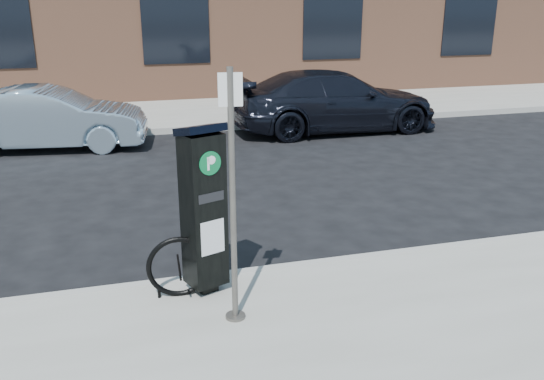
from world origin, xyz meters
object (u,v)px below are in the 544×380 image
object	(u,v)px
parking_kiosk	(203,208)
sign_pole	(233,202)
bike_rack	(179,267)
car_silver	(49,118)
car_dark	(335,101)

from	to	relation	value
parking_kiosk	sign_pole	bearing A→B (deg)	-94.86
bike_rack	car_silver	world-z (taller)	car_silver
bike_rack	car_silver	bearing A→B (deg)	107.26
parking_kiosk	bike_rack	size ratio (longest dim) A/B	2.72
bike_rack	car_dark	size ratio (longest dim) A/B	0.13
parking_kiosk	bike_rack	distance (m)	0.68
parking_kiosk	bike_rack	bearing A→B (deg)	169.16
sign_pole	car_dark	world-z (taller)	sign_pole
sign_pole	car_dark	bearing A→B (deg)	69.56
car_dark	sign_pole	bearing A→B (deg)	152.48
parking_kiosk	car_silver	distance (m)	7.89
parking_kiosk	sign_pole	distance (m)	0.72
parking_kiosk	car_dark	xyz separation A→B (m)	(4.48, 7.61, -0.36)
sign_pole	car_silver	xyz separation A→B (m)	(-2.33, 8.22, -0.69)
bike_rack	sign_pole	bearing A→B (deg)	-48.29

